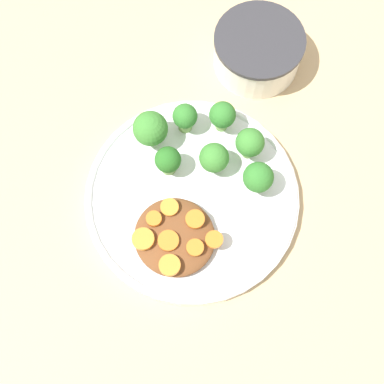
# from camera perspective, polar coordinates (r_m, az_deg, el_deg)

# --- Properties ---
(ground_plane) EXTENTS (4.00, 4.00, 0.00)m
(ground_plane) POSITION_cam_1_polar(r_m,az_deg,el_deg) (0.71, -0.00, -0.85)
(ground_plane) COLOR tan
(plate) EXTENTS (0.28, 0.28, 0.02)m
(plate) POSITION_cam_1_polar(r_m,az_deg,el_deg) (0.70, -0.00, -0.56)
(plate) COLOR white
(plate) RESTS_ON ground_plane
(dip_bowl) EXTENTS (0.13, 0.13, 0.06)m
(dip_bowl) POSITION_cam_1_polar(r_m,az_deg,el_deg) (0.78, 7.05, 14.86)
(dip_bowl) COLOR white
(dip_bowl) RESTS_ON ground_plane
(stew_mound) EXTENTS (0.10, 0.10, 0.02)m
(stew_mound) POSITION_cam_1_polar(r_m,az_deg,el_deg) (0.67, -1.86, -4.80)
(stew_mound) COLOR brown
(stew_mound) RESTS_ON plate
(broccoli_floret_0) EXTENTS (0.03, 0.03, 0.05)m
(broccoli_floret_0) POSITION_cam_1_polar(r_m,az_deg,el_deg) (0.68, -2.27, 3.58)
(broccoli_floret_0) COLOR #759E51
(broccoli_floret_0) RESTS_ON plate
(broccoli_floret_1) EXTENTS (0.04, 0.04, 0.05)m
(broccoli_floret_1) POSITION_cam_1_polar(r_m,az_deg,el_deg) (0.68, 2.37, 3.62)
(broccoli_floret_1) COLOR #7FA85B
(broccoli_floret_1) RESTS_ON plate
(broccoli_floret_2) EXTENTS (0.04, 0.04, 0.05)m
(broccoli_floret_2) POSITION_cam_1_polar(r_m,az_deg,el_deg) (0.67, 7.07, 1.53)
(broccoli_floret_2) COLOR #7FA85B
(broccoli_floret_2) RESTS_ON plate
(broccoli_floret_3) EXTENTS (0.03, 0.03, 0.05)m
(broccoli_floret_3) POSITION_cam_1_polar(r_m,az_deg,el_deg) (0.71, -0.75, 7.96)
(broccoli_floret_3) COLOR #759E51
(broccoli_floret_3) RESTS_ON plate
(broccoli_floret_4) EXTENTS (0.04, 0.04, 0.05)m
(broccoli_floret_4) POSITION_cam_1_polar(r_m,az_deg,el_deg) (0.71, 3.26, 8.12)
(broccoli_floret_4) COLOR #759E51
(broccoli_floret_4) RESTS_ON plate
(broccoli_floret_5) EXTENTS (0.05, 0.05, 0.06)m
(broccoli_floret_5) POSITION_cam_1_polar(r_m,az_deg,el_deg) (0.69, -4.45, 6.71)
(broccoli_floret_5) COLOR #7FA85B
(broccoli_floret_5) RESTS_ON plate
(broccoli_floret_6) EXTENTS (0.04, 0.04, 0.05)m
(broccoli_floret_6) POSITION_cam_1_polar(r_m,az_deg,el_deg) (0.69, 6.15, 5.25)
(broccoli_floret_6) COLOR #759E51
(broccoli_floret_6) RESTS_ON plate
(carrot_slice_0) EXTENTS (0.02, 0.02, 0.00)m
(carrot_slice_0) POSITION_cam_1_polar(r_m,az_deg,el_deg) (0.67, -2.16, -1.94)
(carrot_slice_0) COLOR orange
(carrot_slice_0) RESTS_ON stew_mound
(carrot_slice_1) EXTENTS (0.02, 0.02, 0.01)m
(carrot_slice_1) POSITION_cam_1_polar(r_m,az_deg,el_deg) (0.66, -3.88, -3.11)
(carrot_slice_1) COLOR orange
(carrot_slice_1) RESTS_ON stew_mound
(carrot_slice_2) EXTENTS (0.03, 0.03, 0.01)m
(carrot_slice_2) POSITION_cam_1_polar(r_m,az_deg,el_deg) (0.66, -2.54, -5.21)
(carrot_slice_2) COLOR orange
(carrot_slice_2) RESTS_ON stew_mound
(carrot_slice_3) EXTENTS (0.02, 0.02, 0.00)m
(carrot_slice_3) POSITION_cam_1_polar(r_m,az_deg,el_deg) (0.65, 0.33, -5.94)
(carrot_slice_3) COLOR orange
(carrot_slice_3) RESTS_ON stew_mound
(carrot_slice_4) EXTENTS (0.03, 0.03, 0.01)m
(carrot_slice_4) POSITION_cam_1_polar(r_m,az_deg,el_deg) (0.65, -2.40, -7.81)
(carrot_slice_4) COLOR orange
(carrot_slice_4) RESTS_ON stew_mound
(carrot_slice_5) EXTENTS (0.02, 0.02, 0.01)m
(carrot_slice_5) POSITION_cam_1_polar(r_m,az_deg,el_deg) (0.66, 2.38, -5.08)
(carrot_slice_5) COLOR orange
(carrot_slice_5) RESTS_ON stew_mound
(carrot_slice_6) EXTENTS (0.03, 0.03, 0.01)m
(carrot_slice_6) POSITION_cam_1_polar(r_m,az_deg,el_deg) (0.66, -5.24, -5.02)
(carrot_slice_6) COLOR orange
(carrot_slice_6) RESTS_ON stew_mound
(carrot_slice_7) EXTENTS (0.02, 0.02, 0.01)m
(carrot_slice_7) POSITION_cam_1_polar(r_m,az_deg,el_deg) (0.66, 0.33, -2.92)
(carrot_slice_7) COLOR orange
(carrot_slice_7) RESTS_ON stew_mound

